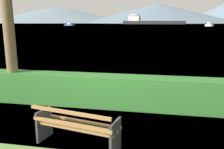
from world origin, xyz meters
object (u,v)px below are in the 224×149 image
Objects in this scene: cargo_ship_large at (149,21)px; fishing_boat_near at (209,25)px; tender_far at (69,25)px; park_bench at (76,127)px.

cargo_ship_large is 13.17× the size of fishing_boat_near.
fishing_boat_near is (40.82, -142.29, -2.50)m from cargo_ship_large.
park_bench is at bearing -69.25° from tender_far.
fishing_boat_near is (31.05, 146.82, 0.38)m from park_bench.
cargo_ship_large is at bearing 69.66° from tender_far.
park_bench is at bearing -101.94° from fishing_boat_near.
park_bench is 0.33× the size of fishing_boat_near.
fishing_boat_near is at bearing 78.06° from park_bench.
park_bench is 150.07m from fishing_boat_near.
fishing_boat_near is at bearing -73.99° from cargo_ship_large.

